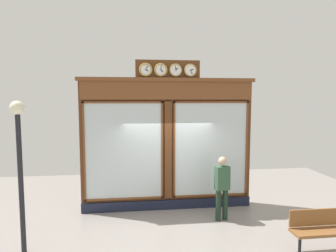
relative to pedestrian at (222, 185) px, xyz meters
name	(u,v)px	position (x,y,z in m)	size (l,w,h in m)	color
shop_facade	(167,143)	(1.31, -1.04, 0.98)	(4.98, 0.42, 4.25)	#5B3319
pedestrian	(222,185)	(0.00, 0.00, 0.00)	(0.39, 0.28, 1.69)	#1C2F21
street_lamp	(19,152)	(4.56, 1.09, 1.19)	(0.28, 0.28, 3.15)	black
street_bench	(323,227)	(-1.62, 1.77, -0.41)	(1.40, 0.40, 0.87)	brown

